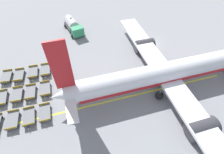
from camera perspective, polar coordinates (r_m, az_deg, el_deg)
The scene contains 15 objects.
ground_plane at distance 41.67m, azimuth 12.62°, elevation 10.70°, with size 500.00×500.00×0.00m, color gray.
airplane at distance 31.27m, azimuth 18.69°, elevation 1.54°, with size 39.03×40.75×12.53m.
fuel_tanker_primary at distance 45.60m, azimuth -12.61°, elevation 15.97°, with size 7.62×4.16×3.03m.
baggage_dolly_row_near_col_a at distance 37.45m, azimuth -31.24°, elevation 0.06°, with size 3.93×2.15×0.92m.
baggage_dolly_row_near_col_b at distance 34.19m, azimuth -32.44°, elevation -5.82°, with size 3.89×1.93×0.92m.
baggage_dolly_row_mid_a_col_a at distance 36.61m, azimuth -28.14°, elevation 0.49°, with size 3.92×2.11×0.92m.
baggage_dolly_row_mid_a_col_b at distance 33.38m, azimuth -28.62°, elevation -5.10°, with size 3.91×2.04×0.92m.
baggage_dolly_row_mid_a_col_c at distance 30.55m, azimuth -29.74°, elevation -12.10°, with size 3.91×2.01×0.92m.
baggage_dolly_row_mid_b_col_a at distance 36.08m, azimuth -24.39°, elevation 1.45°, with size 3.90×2.00×0.92m.
baggage_dolly_row_mid_b_col_b at distance 32.75m, azimuth -25.13°, elevation -4.49°, with size 3.91×2.05×0.92m.
baggage_dolly_row_mid_b_col_c at distance 29.78m, azimuth -25.48°, elevation -11.58°, with size 3.88×1.90×0.92m.
baggage_dolly_row_far_col_a at distance 35.63m, azimuth -20.92°, elevation 2.17°, with size 3.90×1.99×0.92m.
baggage_dolly_row_far_col_b at distance 32.25m, azimuth -20.97°, elevation -3.64°, with size 3.89×1.96×0.92m.
baggage_dolly_row_far_col_c at distance 29.25m, azimuth -21.10°, elevation -10.82°, with size 3.89×1.96×0.92m.
stand_guidance_stripe at distance 29.64m, azimuth 4.06°, elevation -6.74°, with size 2.91×36.99×0.01m.
Camera 1 is at (27.87, -19.90, 23.74)m, focal length 28.00 mm.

